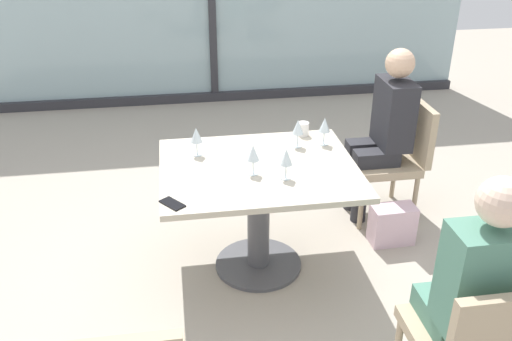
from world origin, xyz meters
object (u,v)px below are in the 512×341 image
(wine_glass_0, at_px, (286,158))
(handbag_1, at_px, (392,225))
(person_front_right, at_px, (473,288))
(coffee_cup, at_px, (303,129))
(chair_far_right, at_px, (396,152))
(person_far_right, at_px, (384,127))
(wine_glass_1, at_px, (298,128))
(cell_phone_on_table, at_px, (172,204))
(wine_glass_4, at_px, (325,125))
(dining_table_main, at_px, (259,193))
(wine_glass_3, at_px, (253,154))
(wine_glass_2, at_px, (196,136))

(wine_glass_0, relative_size, handbag_1, 0.62)
(person_front_right, height_order, coffee_cup, person_front_right)
(chair_far_right, bearing_deg, coffee_cup, -171.02)
(person_far_right, relative_size, handbag_1, 4.20)
(wine_glass_1, relative_size, cell_phone_on_table, 1.28)
(wine_glass_4, bearing_deg, cell_phone_on_table, -148.06)
(wine_glass_1, distance_m, wine_glass_4, 0.18)
(person_far_right, xyz_separation_m, wine_glass_4, (-0.52, -0.28, 0.16))
(person_front_right, distance_m, cell_phone_on_table, 1.51)
(wine_glass_0, bearing_deg, handbag_1, 20.16)
(wine_glass_0, relative_size, wine_glass_1, 1.00)
(dining_table_main, height_order, coffee_cup, coffee_cup)
(wine_glass_0, xyz_separation_m, wine_glass_4, (0.34, 0.42, 0.00))
(person_front_right, height_order, cell_phone_on_table, person_front_right)
(person_front_right, bearing_deg, wine_glass_3, 124.74)
(wine_glass_2, bearing_deg, wine_glass_0, -38.83)
(handbag_1, bearing_deg, wine_glass_0, -161.38)
(person_far_right, bearing_deg, coffee_cup, -169.47)
(person_far_right, distance_m, wine_glass_1, 0.77)
(dining_table_main, relative_size, person_front_right, 0.93)
(wine_glass_0, height_order, wine_glass_3, same)
(person_far_right, relative_size, cell_phone_on_table, 8.75)
(person_front_right, xyz_separation_m, handbag_1, (0.23, 1.34, -0.56))
(wine_glass_3, bearing_deg, person_front_right, -55.26)
(wine_glass_1, relative_size, coffee_cup, 2.06)
(chair_far_right, xyz_separation_m, person_far_right, (-0.11, 0.00, 0.20))
(coffee_cup, relative_size, cell_phone_on_table, 0.62)
(person_far_right, bearing_deg, wine_glass_4, -151.73)
(wine_glass_4, bearing_deg, person_far_right, 28.27)
(person_far_right, height_order, wine_glass_0, person_far_right)
(person_far_right, height_order, wine_glass_1, person_far_right)
(cell_phone_on_table, distance_m, handbag_1, 1.66)
(dining_table_main, distance_m, wine_glass_2, 0.52)
(person_far_right, bearing_deg, wine_glass_3, -149.04)
(cell_phone_on_table, relative_size, handbag_1, 0.48)
(wine_glass_1, xyz_separation_m, coffee_cup, (0.08, 0.17, -0.09))
(person_far_right, bearing_deg, chair_far_right, 0.00)
(person_front_right, bearing_deg, wine_glass_1, 106.86)
(cell_phone_on_table, xyz_separation_m, handbag_1, (1.47, 0.49, -0.59))
(person_far_right, xyz_separation_m, handbag_1, (-0.03, -0.40, -0.56))
(wine_glass_0, xyz_separation_m, handbag_1, (0.83, 0.30, -0.72))
(person_far_right, height_order, wine_glass_4, person_far_right)
(wine_glass_0, distance_m, cell_phone_on_table, 0.69)
(cell_phone_on_table, bearing_deg, coffee_cup, 3.28)
(dining_table_main, distance_m, person_front_right, 1.42)
(person_far_right, height_order, handbag_1, person_far_right)
(person_front_right, bearing_deg, dining_table_main, 121.00)
(wine_glass_0, distance_m, wine_glass_4, 0.54)
(dining_table_main, bearing_deg, wine_glass_2, 149.16)
(cell_phone_on_table, bearing_deg, wine_glass_1, -1.12)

